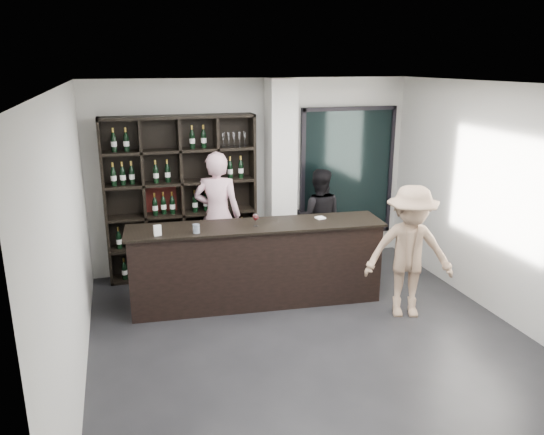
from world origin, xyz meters
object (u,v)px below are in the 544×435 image
object	(u,v)px
tasting_counter	(257,264)
customer	(409,252)
wine_shelf	(182,198)
taster_black	(318,217)
taster_pink	(218,215)

from	to	relation	value
tasting_counter	customer	bearing A→B (deg)	-22.03
wine_shelf	tasting_counter	distance (m)	1.65
taster_black	customer	xyz separation A→B (m)	(0.44, -2.00, 0.07)
taster_pink	taster_black	size ratio (longest dim) A/B	1.23
customer	taster_black	bearing A→B (deg)	120.68
taster_black	customer	size ratio (longest dim) A/B	0.91
tasting_counter	taster_black	world-z (taller)	taster_black
taster_black	wine_shelf	bearing A→B (deg)	16.42
taster_pink	taster_black	world-z (taller)	taster_pink
wine_shelf	taster_black	distance (m)	2.15
taster_pink	taster_black	xyz separation A→B (m)	(1.61, 0.04, -0.18)
wine_shelf	customer	distance (m)	3.35
tasting_counter	taster_pink	xyz separation A→B (m)	(-0.31, 1.08, 0.40)
wine_shelf	taster_pink	bearing A→B (deg)	-22.85
tasting_counter	taster_pink	bearing A→B (deg)	110.90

